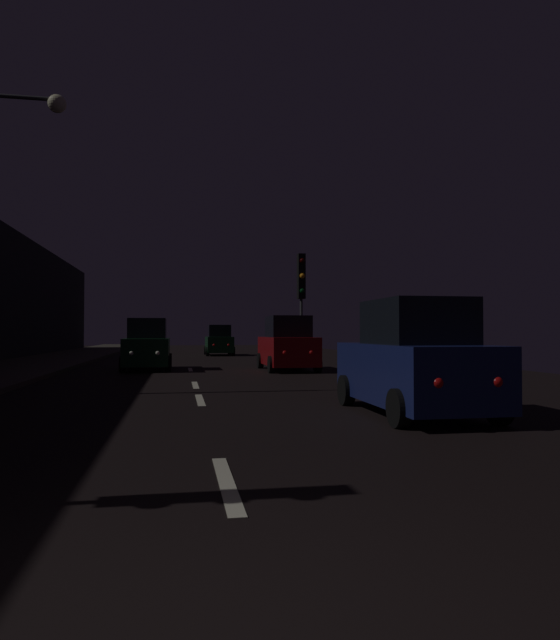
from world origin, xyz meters
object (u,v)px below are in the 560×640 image
Objects in this scene: traffic_light_far_right at (301,285)px; car_approaching_headlights at (147,346)px; streetlamp_overhead at (15,194)px; car_distant_taillights at (219,341)px; car_parked_right_near at (414,362)px; car_parked_right_far at (287,346)px.

traffic_light_far_right reaches higher than car_approaching_headlights.
streetlamp_overhead is 1.82× the size of car_distant_taillights.
streetlamp_overhead is at bearing -15.95° from car_approaching_headlights.
car_parked_right_far is (-0.00, 12.41, 0.02)m from car_parked_right_near.
car_distant_taillights is at bearing -172.32° from traffic_light_far_right.
traffic_light_far_right is 13.74m from car_parked_right_near.
car_parked_right_far reaches higher than car_approaching_headlights.
car_parked_right_near is 12.41m from car_parked_right_far.
traffic_light_far_right is 1.21× the size of car_distant_taillights.
streetlamp_overhead is 10.11m from car_parked_right_near.
car_parked_right_near is at bearing -29.07° from streetlamp_overhead.
car_approaching_headlights is 0.99× the size of car_parked_right_near.
traffic_light_far_right is 1.15× the size of car_parked_right_near.
streetlamp_overhead is 10.36m from car_approaching_headlights.
car_distant_taillights is 15.82m from car_parked_right_far.
car_approaching_headlights is at bearing 164.82° from car_distant_taillights.
car_parked_right_far is (8.17, 7.88, -3.84)m from streetlamp_overhead.
car_parked_right_far is at bearing -174.10° from car_distant_taillights.
traffic_light_far_right is at bearing -170.61° from car_distant_taillights.
car_parked_right_near is 28.20m from car_distant_taillights.
streetlamp_overhead is at bearing -46.78° from traffic_light_far_right.
car_parked_right_far reaches higher than car_distant_taillights.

